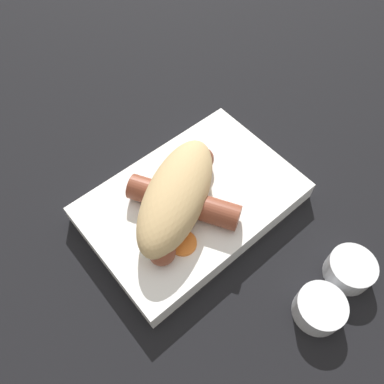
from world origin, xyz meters
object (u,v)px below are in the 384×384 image
bread_roll (179,197)px  condiment_cup_near (319,309)px  condiment_cup_far (349,270)px  food_tray (192,202)px  sausage (183,202)px

bread_roll → condiment_cup_near: bearing=102.7°
bread_roll → condiment_cup_far: bearing=119.8°
condiment_cup_near → condiment_cup_far: same height
bread_roll → condiment_cup_near: (-0.04, 0.19, -0.05)m
condiment_cup_near → condiment_cup_far: (-0.06, -0.01, 0.00)m
food_tray → bread_roll: 0.05m
food_tray → condiment_cup_near: 0.20m
bread_roll → condiment_cup_far: size_ratio=3.30×
condiment_cup_near → food_tray: bearing=-84.5°
condiment_cup_near → condiment_cup_far: 0.06m
condiment_cup_far → food_tray: bearing=-66.6°
bread_roll → condiment_cup_near: bread_roll is taller
bread_roll → sausage: bread_roll is taller
condiment_cup_far → condiment_cup_near: bearing=5.5°
condiment_cup_near → condiment_cup_far: bearing=-174.5°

